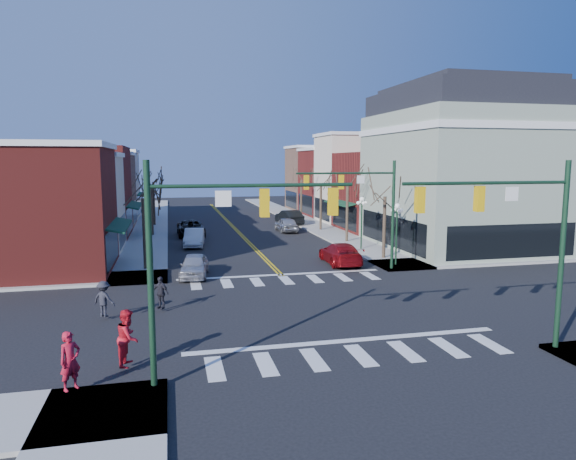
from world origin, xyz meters
TOP-DOWN VIEW (x-y plane):
  - ground at (0.00, 0.00)m, footprint 160.00×160.00m
  - sidewalk_left at (-8.75, 20.00)m, footprint 3.50×70.00m
  - sidewalk_right at (8.75, 20.00)m, footprint 3.50×70.00m
  - bldg_left_brick_a at (-15.50, 11.75)m, footprint 10.00×8.50m
  - bldg_left_stucco_a at (-15.50, 19.50)m, footprint 10.00×7.00m
  - bldg_left_brick_b at (-15.50, 27.50)m, footprint 10.00×9.00m
  - bldg_left_tan at (-15.50, 35.75)m, footprint 10.00×7.50m
  - bldg_left_stucco_b at (-15.50, 43.50)m, footprint 10.00×8.00m
  - bldg_right_brick_a at (15.50, 25.75)m, footprint 10.00×8.50m
  - bldg_right_stucco at (15.50, 33.50)m, footprint 10.00×7.00m
  - bldg_right_brick_b at (15.50, 41.00)m, footprint 10.00×8.00m
  - bldg_right_tan at (15.50, 49.00)m, footprint 10.00×8.00m
  - victorian_corner at (16.50, 14.50)m, footprint 12.25×14.25m
  - traffic_mast_near_left at (-5.55, -7.40)m, footprint 6.60×0.28m
  - traffic_mast_near_right at (5.55, -7.40)m, footprint 6.60×0.28m
  - traffic_mast_far_right at (5.55, 7.40)m, footprint 6.60×0.28m
  - lamppost_corner at (8.20, 8.50)m, footprint 0.36×0.36m
  - lamppost_midblock at (8.20, 15.00)m, footprint 0.36×0.36m
  - tree_left_a at (-8.40, 11.00)m, footprint 0.24×0.24m
  - tree_left_b at (-8.40, 19.00)m, footprint 0.24×0.24m
  - tree_left_c at (-8.40, 27.00)m, footprint 0.24×0.24m
  - tree_left_d at (-8.40, 35.00)m, footprint 0.24×0.24m
  - tree_right_a at (8.40, 11.00)m, footprint 0.24×0.24m
  - tree_right_b at (8.40, 19.00)m, footprint 0.24×0.24m
  - tree_right_c at (8.40, 27.00)m, footprint 0.24×0.24m
  - tree_right_d at (8.40, 35.00)m, footprint 0.24×0.24m
  - car_left_near at (-5.37, 8.49)m, footprint 2.19×4.29m
  - car_left_mid at (-4.80, 20.14)m, footprint 2.00×4.61m
  - car_left_far at (-4.80, 26.30)m, footprint 2.60×5.43m
  - car_right_near at (4.80, 10.20)m, footprint 2.30×5.23m
  - car_right_mid at (4.80, 27.17)m, footprint 1.87×4.41m
  - car_right_far at (6.40, 32.67)m, footprint 2.40×5.29m
  - pedestrian_red_a at (-9.88, -7.16)m, footprint 0.80×0.77m
  - pedestrian_red_b at (-8.29, -5.55)m, footprint 0.90×1.07m
  - pedestrian_dark_a at (-7.30, 1.26)m, footprint 0.95×0.88m
  - pedestrian_dark_b at (-9.77, 0.50)m, footprint 1.23×1.07m

SIDE VIEW (x-z plane):
  - ground at x=0.00m, z-range 0.00..0.00m
  - sidewalk_left at x=-8.75m, z-range 0.00..0.15m
  - sidewalk_right at x=8.75m, z-range 0.00..0.15m
  - car_left_near at x=-5.37m, z-range 0.00..1.40m
  - car_left_mid at x=-4.80m, z-range 0.00..1.47m
  - car_right_mid at x=4.80m, z-range 0.00..1.49m
  - car_right_near at x=4.80m, z-range 0.00..1.49m
  - car_left_far at x=-4.80m, z-range 0.00..1.49m
  - car_right_far at x=6.40m, z-range 0.00..1.68m
  - pedestrian_dark_a at x=-7.30m, z-range 0.15..1.71m
  - pedestrian_dark_b at x=-9.77m, z-range 0.15..1.80m
  - pedestrian_red_a at x=-9.88m, z-range 0.15..2.00m
  - pedestrian_red_b at x=-8.29m, z-range 0.15..2.12m
  - tree_left_c at x=-8.40m, z-range 0.00..4.55m
  - tree_right_a at x=8.40m, z-range 0.00..4.62m
  - tree_left_a at x=-8.40m, z-range 0.00..4.76m
  - tree_right_c at x=8.40m, z-range 0.00..4.83m
  - tree_left_d at x=-8.40m, z-range 0.00..4.90m
  - tree_right_d at x=8.40m, z-range 0.00..4.97m
  - tree_left_b at x=-8.40m, z-range 0.00..5.04m
  - tree_right_b at x=8.40m, z-range 0.00..5.18m
  - lamppost_corner at x=8.20m, z-range 0.80..5.13m
  - lamppost_midblock at x=8.20m, z-range 0.80..5.13m
  - bldg_left_stucco_a at x=-15.50m, z-range 0.00..7.50m
  - bldg_left_tan at x=-15.50m, z-range 0.00..7.80m
  - bldg_left_brick_a at x=-15.50m, z-range 0.00..8.00m
  - bldg_right_brick_a at x=15.50m, z-range 0.00..8.00m
  - bldg_left_stucco_b at x=-15.50m, z-range 0.00..8.20m
  - bldg_left_brick_b at x=-15.50m, z-range 0.00..8.50m
  - bldg_right_brick_b at x=15.50m, z-range 0.00..8.50m
  - bldg_right_tan at x=15.50m, z-range 0.00..9.00m
  - traffic_mast_near_left at x=-5.55m, z-range 1.11..8.31m
  - traffic_mast_near_right at x=5.55m, z-range 1.11..8.31m
  - traffic_mast_far_right at x=5.55m, z-range 1.11..8.31m
  - bldg_right_stucco at x=15.50m, z-range 0.00..10.00m
  - victorian_corner at x=16.50m, z-range 0.01..13.31m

